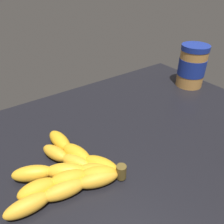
{
  "coord_description": "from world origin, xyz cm",
  "views": [
    {
      "loc": [
        -29.08,
        -33.93,
        35.76
      ],
      "look_at": [
        -1.42,
        4.9,
        4.82
      ],
      "focal_mm": 36.38,
      "sensor_mm": 36.0,
      "label": 1
    }
  ],
  "objects": [
    {
      "name": "ground_plane",
      "position": [
        0.0,
        0.0,
        -2.42
      ],
      "size": [
        85.63,
        61.23,
        4.84
      ],
      "primitive_type": "cube",
      "color": "black"
    },
    {
      "name": "peanut_butter_jar",
      "position": [
        35.25,
        9.65,
        7.07
      ],
      "size": [
        9.13,
        9.13,
        14.21
      ],
      "color": "#BF8442",
      "rests_on": "ground_plane"
    },
    {
      "name": "banana_bunch",
      "position": [
        -17.49,
        -3.8,
        1.59
      ],
      "size": [
        22.53,
        21.17,
        3.38
      ],
      "color": "gold",
      "rests_on": "ground_plane"
    }
  ]
}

